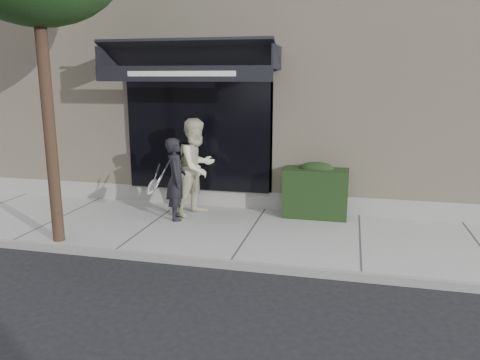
# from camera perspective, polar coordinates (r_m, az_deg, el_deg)

# --- Properties ---
(ground) EXTENTS (80.00, 80.00, 0.00)m
(ground) POSITION_cam_1_polar(r_m,az_deg,el_deg) (8.89, 1.32, -6.91)
(ground) COLOR black
(ground) RESTS_ON ground
(sidewalk) EXTENTS (20.00, 3.00, 0.12)m
(sidewalk) POSITION_cam_1_polar(r_m,az_deg,el_deg) (8.87, 1.32, -6.54)
(sidewalk) COLOR gray
(sidewalk) RESTS_ON ground
(curb) EXTENTS (20.00, 0.10, 0.14)m
(curb) POSITION_cam_1_polar(r_m,az_deg,el_deg) (7.46, -1.20, -10.25)
(curb) COLOR gray
(curb) RESTS_ON ground
(building_facade) EXTENTS (14.30, 8.04, 5.64)m
(building_facade) POSITION_cam_1_polar(r_m,az_deg,el_deg) (13.28, 5.91, 11.49)
(building_facade) COLOR beige
(building_facade) RESTS_ON ground
(hedge) EXTENTS (1.30, 0.70, 1.14)m
(hedge) POSITION_cam_1_polar(r_m,az_deg,el_deg) (9.75, 9.22, -1.29)
(hedge) COLOR black
(hedge) RESTS_ON sidewalk
(pedestrian_front) EXTENTS (0.78, 0.84, 1.66)m
(pedestrian_front) POSITION_cam_1_polar(r_m,az_deg,el_deg) (9.44, -7.84, 0.11)
(pedestrian_front) COLOR black
(pedestrian_front) RESTS_ON sidewalk
(pedestrian_back) EXTENTS (1.10, 1.21, 2.02)m
(pedestrian_back) POSITION_cam_1_polar(r_m,az_deg,el_deg) (9.68, -5.31, 1.57)
(pedestrian_back) COLOR beige
(pedestrian_back) RESTS_ON sidewalk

